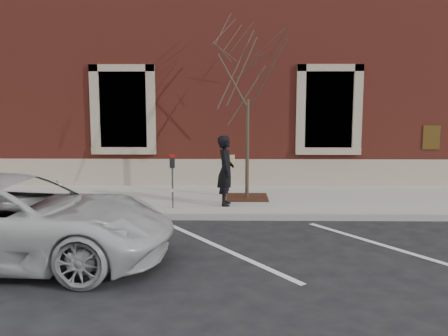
{
  "coord_description": "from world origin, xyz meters",
  "views": [
    {
      "loc": [
        0.2,
        -11.11,
        2.78
      ],
      "look_at": [
        0.0,
        0.6,
        1.1
      ],
      "focal_mm": 40.0,
      "sensor_mm": 36.0,
      "label": 1
    }
  ],
  "objects_px": {
    "parking_meter": "(172,171)",
    "sapling": "(248,71)",
    "white_truck": "(14,220)",
    "man": "(226,171)"
  },
  "relations": [
    {
      "from": "man",
      "to": "parking_meter",
      "type": "xyz_separation_m",
      "value": [
        -1.25,
        -0.36,
        0.03
      ]
    },
    {
      "from": "man",
      "to": "sapling",
      "type": "xyz_separation_m",
      "value": [
        0.55,
        0.87,
        2.41
      ]
    },
    {
      "from": "sapling",
      "to": "white_truck",
      "type": "xyz_separation_m",
      "value": [
        -4.03,
        -4.78,
        -2.68
      ]
    },
    {
      "from": "sapling",
      "to": "white_truck",
      "type": "height_order",
      "value": "sapling"
    },
    {
      "from": "parking_meter",
      "to": "sapling",
      "type": "relative_size",
      "value": 0.27
    },
    {
      "from": "man",
      "to": "sapling",
      "type": "bearing_deg",
      "value": -31.71
    },
    {
      "from": "parking_meter",
      "to": "white_truck",
      "type": "distance_m",
      "value": 4.2
    },
    {
      "from": "parking_meter",
      "to": "man",
      "type": "bearing_deg",
      "value": 15.98
    },
    {
      "from": "parking_meter",
      "to": "white_truck",
      "type": "relative_size",
      "value": 0.24
    },
    {
      "from": "man",
      "to": "parking_meter",
      "type": "bearing_deg",
      "value": 106.49
    }
  ]
}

